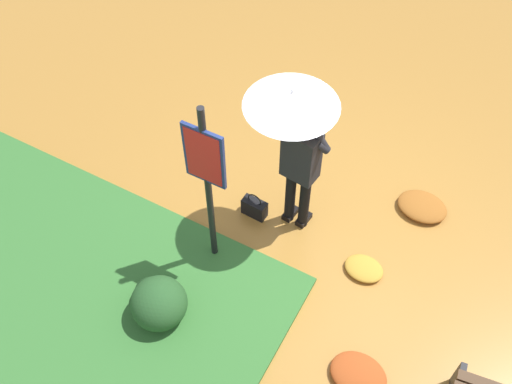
# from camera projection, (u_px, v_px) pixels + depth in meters

# --- Properties ---
(ground_plane) EXTENTS (18.00, 18.00, 0.00)m
(ground_plane) POSITION_uv_depth(u_px,v_px,m) (319.00, 225.00, 7.10)
(ground_plane) COLOR #B27A33
(grass_verge) EXTENTS (4.80, 4.00, 0.05)m
(grass_verge) POSITION_uv_depth(u_px,v_px,m) (29.00, 329.00, 6.23)
(grass_verge) COLOR #387533
(grass_verge) RESTS_ON ground_plane
(person_with_umbrella) EXTENTS (0.96, 0.96, 2.04)m
(person_with_umbrella) POSITION_uv_depth(u_px,v_px,m) (296.00, 128.00, 5.94)
(person_with_umbrella) COLOR black
(person_with_umbrella) RESTS_ON ground_plane
(info_sign_post) EXTENTS (0.44, 0.07, 2.30)m
(info_sign_post) POSITION_uv_depth(u_px,v_px,m) (206.00, 173.00, 5.70)
(info_sign_post) COLOR black
(info_sign_post) RESTS_ON ground_plane
(handbag) EXTENTS (0.31, 0.15, 0.37)m
(handbag) POSITION_uv_depth(u_px,v_px,m) (254.00, 208.00, 7.10)
(handbag) COLOR black
(handbag) RESTS_ON ground_plane
(shrub_cluster) EXTENTS (0.65, 0.59, 0.54)m
(shrub_cluster) POSITION_uv_depth(u_px,v_px,m) (157.00, 301.00, 6.18)
(shrub_cluster) COLOR #285628
(shrub_cluster) RESTS_ON ground_plane
(leaf_pile_near_person) EXTENTS (0.60, 0.48, 0.13)m
(leaf_pile_near_person) POSITION_uv_depth(u_px,v_px,m) (422.00, 206.00, 7.18)
(leaf_pile_near_person) COLOR #A86023
(leaf_pile_near_person) RESTS_ON ground_plane
(leaf_pile_by_bench) EXTENTS (0.44, 0.35, 0.10)m
(leaf_pile_by_bench) POSITION_uv_depth(u_px,v_px,m) (364.00, 268.00, 6.66)
(leaf_pile_by_bench) COLOR gold
(leaf_pile_by_bench) RESTS_ON ground_plane
(leaf_pile_far_path) EXTENTS (0.58, 0.46, 0.13)m
(leaf_pile_far_path) POSITION_uv_depth(u_px,v_px,m) (358.00, 375.00, 5.89)
(leaf_pile_far_path) COLOR #B74C1E
(leaf_pile_far_path) RESTS_ON ground_plane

